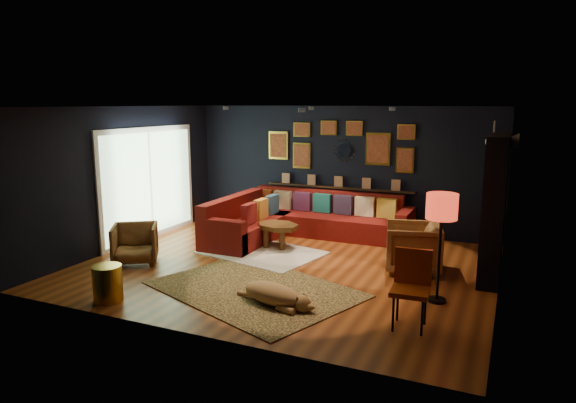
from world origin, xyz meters
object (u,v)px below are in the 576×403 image
at_px(pouf, 251,231).
at_px(orange_chair, 412,282).
at_px(coffee_table, 277,228).
at_px(dog, 272,290).
at_px(armchair_right, 413,245).
at_px(sectional, 295,221).
at_px(floor_lamp, 442,212).
at_px(gold_stool, 108,283).
at_px(armchair_left, 135,242).

bearing_deg(pouf, orange_chair, -36.82).
distance_m(coffee_table, dog, 2.76).
bearing_deg(armchair_right, dog, -46.58).
xyz_separation_m(sectional, floor_lamp, (3.11, -2.36, 0.93)).
distance_m(gold_stool, dog, 2.25).
xyz_separation_m(gold_stool, dog, (2.11, 0.78, -0.04)).
bearing_deg(sectional, gold_stool, -103.36).
bearing_deg(armchair_right, armchair_left, -84.42).
relative_size(armchair_right, dog, 0.70).
xyz_separation_m(armchair_right, gold_stool, (-3.55, -2.95, -0.18)).
distance_m(orange_chair, dog, 1.84).
xyz_separation_m(armchair_right, dog, (-1.44, -2.17, -0.22)).
relative_size(floor_lamp, dog, 1.21).
distance_m(armchair_right, floor_lamp, 1.52).
bearing_deg(gold_stool, armchair_left, 117.97).
xyz_separation_m(sectional, coffee_table, (0.01, -0.86, 0.05)).
bearing_deg(floor_lamp, dog, -153.04).
relative_size(pouf, orange_chair, 0.53).
distance_m(pouf, dog, 3.33).
relative_size(pouf, armchair_right, 0.58).
relative_size(sectional, orange_chair, 3.64).
bearing_deg(orange_chair, floor_lamp, 75.11).
xyz_separation_m(orange_chair, floor_lamp, (0.19, 0.92, 0.69)).
bearing_deg(dog, sectional, 121.88).
xyz_separation_m(sectional, pouf, (-0.69, -0.58, -0.13)).
bearing_deg(coffee_table, orange_chair, -39.77).
bearing_deg(coffee_table, armchair_left, -134.74).
xyz_separation_m(armchair_right, orange_chair, (0.37, -2.07, 0.12)).
relative_size(orange_chair, dog, 0.76).
xyz_separation_m(coffee_table, armchair_left, (-1.79, -1.81, -0.01)).
bearing_deg(gold_stool, dog, 20.33).
bearing_deg(pouf, sectional, 40.05).
bearing_deg(armchair_right, floor_lamp, 12.64).
relative_size(armchair_right, gold_stool, 1.73).
xyz_separation_m(sectional, armchair_right, (2.56, -1.21, 0.11)).
distance_m(pouf, armchair_left, 2.37).
bearing_deg(floor_lamp, orange_chair, -101.64).
height_order(coffee_table, armchair_right, armchair_right).
height_order(coffee_table, floor_lamp, floor_lamp).
xyz_separation_m(pouf, gold_stool, (-0.30, -3.58, 0.06)).
xyz_separation_m(pouf, dog, (1.81, -2.80, 0.02)).
xyz_separation_m(armchair_left, orange_chair, (4.70, -0.61, 0.19)).
distance_m(coffee_table, gold_stool, 3.45).
height_order(armchair_right, dog, armchair_right).
relative_size(armchair_left, dog, 0.60).
distance_m(coffee_table, floor_lamp, 3.56).
bearing_deg(coffee_table, pouf, 158.12).
xyz_separation_m(armchair_right, floor_lamp, (0.55, -1.15, 0.82)).
height_order(armchair_left, dog, armchair_left).
bearing_deg(pouf, armchair_right, -11.02).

